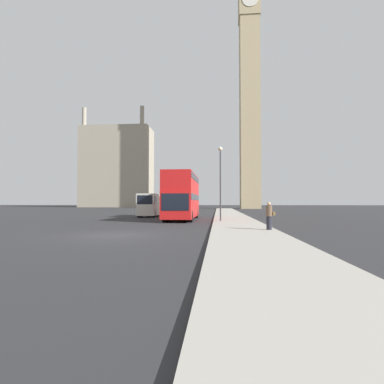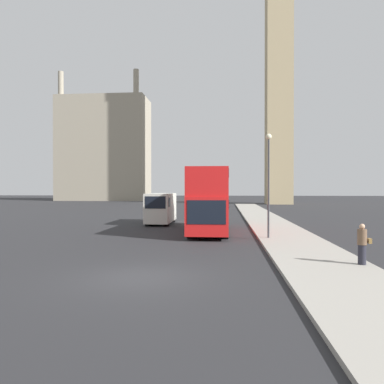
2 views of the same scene
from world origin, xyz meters
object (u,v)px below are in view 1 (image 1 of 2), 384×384
Objects in this scene: red_double_decker_bus at (182,195)px; street_lamp at (220,173)px; clock_tower at (249,76)px; white_van at (150,205)px; pedestrian at (269,216)px.

street_lamp is at bearing -46.54° from red_double_decker_bus.
clock_tower is 12.33× the size of white_van.
clock_tower is at bearing 84.93° from pedestrian.
white_van is at bearing 122.16° from pedestrian.
clock_tower reaches higher than street_lamp.
street_lamp is at bearing -98.67° from clock_tower.
white_van is 12.97m from street_lamp.
street_lamp reaches higher than white_van.
street_lamp is (-8.13, -53.32, -30.58)m from clock_tower.
clock_tower reaches higher than pedestrian.
clock_tower is 6.75× the size of red_double_decker_bus.
red_double_decker_bus is 5.64m from street_lamp.
pedestrian is at bearing -95.07° from clock_tower.
clock_tower is at bearing 69.47° from white_van.
red_double_decker_bus is 13.37m from pedestrian.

